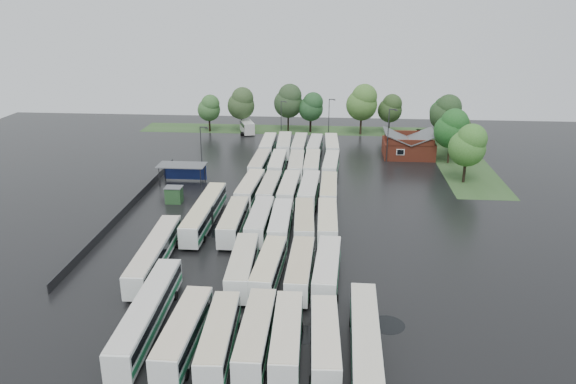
# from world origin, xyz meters

# --- Properties ---
(ground) EXTENTS (160.00, 160.00, 0.00)m
(ground) POSITION_xyz_m (0.00, 0.00, 0.00)
(ground) COLOR black
(ground) RESTS_ON ground
(brick_building) EXTENTS (10.07, 8.60, 5.39)m
(brick_building) POSITION_xyz_m (24.00, 42.77, 1.87)
(brick_building) COLOR brown
(brick_building) RESTS_ON ground
(wash_shed) EXTENTS (8.20, 4.20, 3.58)m
(wash_shed) POSITION_xyz_m (-17.20, 22.02, 2.99)
(wash_shed) COLOR #2D2D30
(wash_shed) RESTS_ON ground
(utility_hut) EXTENTS (2.70, 2.20, 2.62)m
(utility_hut) POSITION_xyz_m (-16.20, 12.60, 1.32)
(utility_hut) COLOR #244B24
(utility_hut) RESTS_ON ground
(grass_strip_north) EXTENTS (80.00, 10.00, 0.01)m
(grass_strip_north) POSITION_xyz_m (2.00, 64.80, 0.01)
(grass_strip_north) COLOR #2D4C22
(grass_strip_north) RESTS_ON ground
(grass_strip_east) EXTENTS (10.00, 50.00, 0.01)m
(grass_strip_east) POSITION_xyz_m (34.00, 42.80, 0.01)
(grass_strip_east) COLOR #2D4C22
(grass_strip_east) RESTS_ON ground
(west_fence) EXTENTS (0.10, 50.00, 1.20)m
(west_fence) POSITION_xyz_m (-22.20, 8.00, 0.60)
(west_fence) COLOR #2D2D30
(west_fence) RESTS_ON ground
(bus_r0c0) EXTENTS (2.89, 12.49, 3.46)m
(bus_r0c0) POSITION_xyz_m (-4.49, -25.96, 1.90)
(bus_r0c0) COLOR white
(bus_r0c0) RESTS_ON ground
(bus_r0c1) EXTENTS (3.09, 12.15, 3.35)m
(bus_r0c1) POSITION_xyz_m (-1.13, -26.34, 1.84)
(bus_r0c1) COLOR white
(bus_r0c1) RESTS_ON ground
(bus_r0c2) EXTENTS (2.62, 12.20, 3.39)m
(bus_r0c2) POSITION_xyz_m (2.15, -25.66, 1.87)
(bus_r0c2) COLOR white
(bus_r0c2) RESTS_ON ground
(bus_r0c3) EXTENTS (2.90, 12.07, 3.34)m
(bus_r0c3) POSITION_xyz_m (5.00, -25.75, 1.84)
(bus_r0c3) COLOR white
(bus_r0c3) RESTS_ON ground
(bus_r0c4) EXTENTS (3.02, 11.93, 3.29)m
(bus_r0c4) POSITION_xyz_m (8.48, -26.11, 1.81)
(bus_r0c4) COLOR white
(bus_r0c4) RESTS_ON ground
(bus_r1c1) EXTENTS (3.12, 12.49, 3.45)m
(bus_r1c1) POSITION_xyz_m (-1.22, -12.23, 1.90)
(bus_r1c1) COLOR white
(bus_r1c1) RESTS_ON ground
(bus_r1c2) EXTENTS (3.13, 12.04, 3.32)m
(bus_r1c2) POSITION_xyz_m (1.82, -12.24, 1.83)
(bus_r1c2) COLOR white
(bus_r1c2) RESTS_ON ground
(bus_r1c3) EXTENTS (2.80, 12.19, 3.38)m
(bus_r1c3) POSITION_xyz_m (5.39, -12.35, 1.86)
(bus_r1c3) COLOR white
(bus_r1c3) RESTS_ON ground
(bus_r1c4) EXTENTS (3.16, 12.48, 3.45)m
(bus_r1c4) POSITION_xyz_m (8.43, -12.19, 1.90)
(bus_r1c4) COLOR white
(bus_r1c4) RESTS_ON ground
(bus_r2c0) EXTENTS (2.73, 12.33, 3.43)m
(bus_r2c0) POSITION_xyz_m (-4.59, 1.03, 1.88)
(bus_r2c0) COLOR white
(bus_r2c0) RESTS_ON ground
(bus_r2c1) EXTENTS (2.72, 12.36, 3.43)m
(bus_r2c1) POSITION_xyz_m (-1.02, 1.47, 1.89)
(bus_r2c1) COLOR white
(bus_r2c1) RESTS_ON ground
(bus_r2c2) EXTENTS (2.79, 12.20, 3.39)m
(bus_r2c2) POSITION_xyz_m (1.92, 0.86, 1.86)
(bus_r2c2) COLOR white
(bus_r2c2) RESTS_ON ground
(bus_r2c3) EXTENTS (3.21, 12.40, 3.42)m
(bus_r2c3) POSITION_xyz_m (5.10, 1.27, 1.88)
(bus_r2c3) COLOR white
(bus_r2c3) RESTS_ON ground
(bus_r2c4) EXTENTS (2.84, 12.35, 3.43)m
(bus_r2c4) POSITION_xyz_m (8.25, 1.50, 1.88)
(bus_r2c4) COLOR white
(bus_r2c4) RESTS_ON ground
(bus_r3c0) EXTENTS (3.28, 12.59, 3.47)m
(bus_r3c0) POSITION_xyz_m (-4.29, 14.60, 1.91)
(bus_r3c0) COLOR white
(bus_r3c0) RESTS_ON ground
(bus_r3c1) EXTENTS (2.89, 11.99, 3.32)m
(bus_r3c1) POSITION_xyz_m (-1.20, 14.64, 1.82)
(bus_r3c1) COLOR white
(bus_r3c1) RESTS_ON ground
(bus_r3c2) EXTENTS (2.95, 12.32, 3.41)m
(bus_r3c2) POSITION_xyz_m (1.95, 14.70, 1.88)
(bus_r3c2) COLOR white
(bus_r3c2) RESTS_ON ground
(bus_r3c3) EXTENTS (3.08, 12.58, 3.48)m
(bus_r3c3) POSITION_xyz_m (5.15, 14.47, 1.91)
(bus_r3c3) COLOR white
(bus_r3c3) RESTS_ON ground
(bus_r3c4) EXTENTS (2.64, 12.06, 3.35)m
(bus_r3c4) POSITION_xyz_m (8.25, 14.76, 1.84)
(bus_r3c4) COLOR white
(bus_r3c4) RESTS_ON ground
(bus_r4c0) EXTENTS (2.83, 12.11, 3.35)m
(bus_r4c0) POSITION_xyz_m (-4.54, 28.41, 1.85)
(bus_r4c0) COLOR white
(bus_r4c0) RESTS_ON ground
(bus_r4c1) EXTENTS (2.68, 12.03, 3.34)m
(bus_r4c1) POSITION_xyz_m (-1.29, 28.44, 1.84)
(bus_r4c1) COLOR white
(bus_r4c1) RESTS_ON ground
(bus_r4c2) EXTENTS (2.90, 12.22, 3.38)m
(bus_r4c2) POSITION_xyz_m (2.19, 28.07, 1.86)
(bus_r4c2) COLOR white
(bus_r4c2) RESTS_ON ground
(bus_r4c3) EXTENTS (2.67, 12.46, 3.47)m
(bus_r4c3) POSITION_xyz_m (5.04, 28.39, 1.91)
(bus_r4c3) COLOR white
(bus_r4c3) RESTS_ON ground
(bus_r4c4) EXTENTS (3.10, 12.05, 3.32)m
(bus_r4c4) POSITION_xyz_m (8.45, 28.69, 1.83)
(bus_r4c4) COLOR white
(bus_r4c4) RESTS_ON ground
(bus_r5c0) EXTENTS (2.76, 12.06, 3.35)m
(bus_r5c0) POSITION_xyz_m (-4.58, 41.88, 1.84)
(bus_r5c0) COLOR white
(bus_r5c0) RESTS_ON ground
(bus_r5c1) EXTENTS (3.20, 12.58, 3.47)m
(bus_r5c1) POSITION_xyz_m (-1.27, 42.30, 1.91)
(bus_r5c1) COLOR white
(bus_r5c1) RESTS_ON ground
(bus_r5c2) EXTENTS (2.74, 12.20, 3.39)m
(bus_r5c2) POSITION_xyz_m (1.87, 42.08, 1.86)
(bus_r5c2) COLOR white
(bus_r5c2) RESTS_ON ground
(bus_r5c3) EXTENTS (3.02, 11.90, 3.29)m
(bus_r5c3) POSITION_xyz_m (5.04, 42.01, 1.81)
(bus_r5c3) COLOR white
(bus_r5c3) RESTS_ON ground
(bus_r5c4) EXTENTS (3.03, 12.31, 3.40)m
(bus_r5c4) POSITION_xyz_m (8.46, 42.15, 1.87)
(bus_r5c4) COLOR white
(bus_r5c4) RESTS_ON ground
(artic_bus_west_a) EXTENTS (3.04, 18.12, 3.35)m
(artic_bus_west_a) POSITION_xyz_m (-8.96, -22.73, 1.86)
(artic_bus_west_a) COLOR white
(artic_bus_west_a) RESTS_ON ground
(artic_bus_west_b) EXTENTS (2.82, 18.61, 3.45)m
(artic_bus_west_b) POSITION_xyz_m (-9.28, 3.89, 1.91)
(artic_bus_west_b) COLOR white
(artic_bus_west_b) RESTS_ON ground
(artic_bus_west_c) EXTENTS (3.27, 17.98, 3.32)m
(artic_bus_west_c) POSITION_xyz_m (-12.35, -9.57, 1.84)
(artic_bus_west_c) COLOR white
(artic_bus_west_c) RESTS_ON ground
(artic_bus_east) EXTENTS (2.76, 17.76, 3.29)m
(artic_bus_east) POSITION_xyz_m (12.09, -26.32, 1.82)
(artic_bus_east) COLOR white
(artic_bus_east) RESTS_ON ground
(minibus) EXTENTS (4.45, 7.05, 2.89)m
(minibus) POSITION_xyz_m (-11.72, 60.25, 1.60)
(minibus) COLOR silver
(minibus) RESTS_ON ground
(tree_north_0) EXTENTS (5.40, 5.40, 8.95)m
(tree_north_0) POSITION_xyz_m (-20.89, 61.44, 5.75)
(tree_north_0) COLOR black
(tree_north_0) RESTS_ON ground
(tree_north_1) EXTENTS (6.47, 6.47, 10.71)m
(tree_north_1) POSITION_xyz_m (-13.22, 62.05, 6.89)
(tree_north_1) COLOR black
(tree_north_1) RESTS_ON ground
(tree_north_2) EXTENTS (6.89, 6.89, 11.41)m
(tree_north_2) POSITION_xyz_m (-2.06, 63.55, 7.34)
(tree_north_2) COLOR black
(tree_north_2) RESTS_ON ground
(tree_north_3) EXTENTS (5.85, 5.84, 9.68)m
(tree_north_3) POSITION_xyz_m (3.42, 62.54, 6.22)
(tree_north_3) COLOR black
(tree_north_3) RESTS_ON ground
(tree_north_4) EXTENTS (7.22, 7.22, 11.96)m
(tree_north_4) POSITION_xyz_m (15.31, 61.21, 7.70)
(tree_north_4) COLOR #34261A
(tree_north_4) RESTS_ON ground
(tree_north_5) EXTENTS (5.69, 5.69, 9.42)m
(tree_north_5) POSITION_xyz_m (22.00, 62.97, 6.06)
(tree_north_5) COLOR black
(tree_north_5) RESTS_ON ground
(tree_north_6) EXTENTS (5.21, 5.21, 8.63)m
(tree_north_6) POSITION_xyz_m (34.08, 64.43, 5.55)
(tree_north_6) COLOR #332318
(tree_north_6) RESTS_ON ground
(tree_east_0) EXTENTS (6.38, 6.38, 10.57)m
(tree_east_0) POSITION_xyz_m (32.03, 26.70, 6.79)
(tree_east_0) COLOR black
(tree_east_0) RESTS_ON ground
(tree_east_1) EXTENTS (6.56, 6.56, 10.87)m
(tree_east_1) POSITION_xyz_m (31.49, 38.62, 6.99)
(tree_east_1) COLOR #322618
(tree_east_1) RESTS_ON ground
(tree_east_2) EXTENTS (5.14, 5.14, 8.52)m
(tree_east_2) POSITION_xyz_m (33.95, 44.86, 5.48)
(tree_east_2) COLOR black
(tree_east_2) RESTS_ON ground
(tree_east_3) EXTENTS (6.78, 6.78, 11.22)m
(tree_east_3) POSITION_xyz_m (32.95, 52.70, 7.22)
(tree_east_3) COLOR black
(tree_east_3) RESTS_ON ground
(tree_east_4) EXTENTS (5.57, 5.53, 9.16)m
(tree_east_4) POSITION_xyz_m (33.79, 60.70, 5.89)
(tree_east_4) COLOR black
(tree_east_4) RESTS_ON ground
(lamp_post_ne) EXTENTS (1.63, 0.32, 10.57)m
(lamp_post_ne) POSITION_xyz_m (19.48, 38.59, 6.14)
(lamp_post_ne) COLOR #2D2D30
(lamp_post_ne) RESTS_ON ground
(lamp_post_nw) EXTENTS (1.50, 0.29, 9.72)m
(lamp_post_nw) POSITION_xyz_m (-14.15, 24.27, 5.64)
(lamp_post_nw) COLOR #2D2D30
(lamp_post_nw) RESTS_ON ground
(lamp_post_back_w) EXTENTS (1.39, 0.27, 9.02)m
(lamp_post_back_w) POSITION_xyz_m (-2.87, 53.83, 5.24)
(lamp_post_back_w) COLOR #2D2D30
(lamp_post_back_w) RESTS_ON ground
(lamp_post_back_e) EXTENTS (1.47, 0.29, 9.58)m
(lamp_post_back_e) POSITION_xyz_m (7.78, 54.18, 5.56)
(lamp_post_back_e) COLOR #2D2D30
(lamp_post_back_e) RESTS_ON ground
(puddle_0) EXTENTS (3.94, 3.94, 0.01)m
(puddle_0) POSITION_xyz_m (0.53, -22.07, 0.00)
(puddle_0) COLOR black
(puddle_0) RESTS_ON ground
(puddle_1) EXTENTS (3.31, 3.31, 0.01)m
(puddle_1) POSITION_xyz_m (6.36, -22.45, 0.00)
(puddle_1) COLOR black
(puddle_1) RESTS_ON ground
(puddle_2) EXTENTS (5.15, 5.15, 0.01)m
(puddle_2) POSITION_xyz_m (-6.59, 2.11, 0.00)
(puddle_2) COLOR black
(puddle_2) RESTS_ON ground
(puddle_3) EXTENTS (3.35, 3.35, 0.01)m
(puddle_3) POSITION_xyz_m (5.64, -2.48, 0.00)
(puddle_3) COLOR black
(puddle_3) RESTS_ON ground
(puddle_4) EXTENTS (3.54, 3.54, 0.01)m
(puddle_4) POSITION_xyz_m (14.64, -20.06, 0.00)
(puddle_4) COLOR black
(puddle_4) RESTS_ON ground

